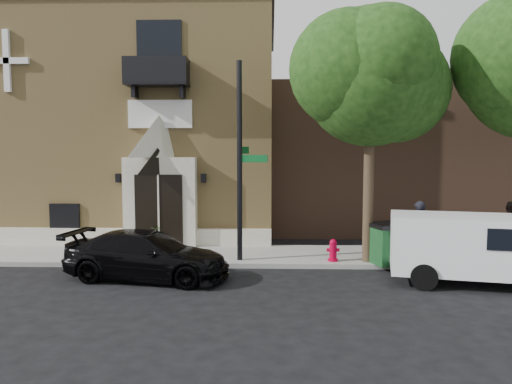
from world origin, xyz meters
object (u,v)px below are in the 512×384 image
black_sedan (147,255)px  cargo_van (486,247)px  street_sign (240,161)px  pedestrian_near (418,230)px  dumpster (400,242)px  pedestrian_far (511,229)px  fire_hydrant (333,250)px

black_sedan → cargo_van: 9.25m
street_sign → pedestrian_near: (5.62, 0.18, -2.19)m
black_sedan → pedestrian_near: (8.14, 2.03, 0.41)m
black_sedan → cargo_van: cargo_van is taller
street_sign → pedestrian_near: street_sign is taller
dumpster → pedestrian_near: (0.66, 0.37, 0.31)m
cargo_van → pedestrian_far: (2.11, 3.06, 0.01)m
pedestrian_near → black_sedan: bearing=9.3°
black_sedan → pedestrian_far: 11.66m
dumpster → pedestrian_far: (3.86, 1.02, 0.27)m
black_sedan → dumpster: bearing=-67.3°
black_sedan → pedestrian_far: pedestrian_far is taller
cargo_van → dumpster: 2.70m
street_sign → pedestrian_near: size_ratio=3.31×
fire_hydrant → dumpster: 2.08m
cargo_van → black_sedan: bearing=-170.3°
black_sedan → pedestrian_far: size_ratio=2.58×
street_sign → dumpster: street_sign is taller
black_sedan → pedestrian_near: bearing=-65.8°
fire_hydrant → pedestrian_near: (2.71, 0.27, 0.59)m
fire_hydrant → dumpster: dumpster is taller
street_sign → fire_hydrant: bearing=13.4°
cargo_van → pedestrian_far: bearing=67.5°
cargo_van → street_sign: street_sign is taller
dumpster → pedestrian_far: pedestrian_far is taller
fire_hydrant → dumpster: size_ratio=0.33×
pedestrian_near → pedestrian_far: size_ratio=1.04×
fire_hydrant → street_sign: bearing=178.1°
dumpster → fire_hydrant: bearing=159.1°
black_sedan → fire_hydrant: size_ratio=6.69×
dumpster → pedestrian_far: bearing=-3.4°
cargo_van → pedestrian_near: size_ratio=2.59×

